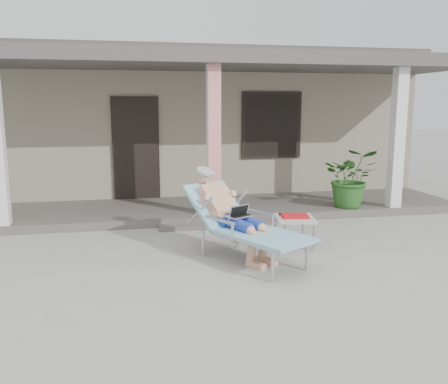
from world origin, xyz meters
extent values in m
plane|color=#9E9E99|center=(0.00, 0.00, 0.00)|extent=(60.00, 60.00, 0.00)
cube|color=gray|center=(0.00, 6.50, 1.50)|extent=(10.00, 5.00, 3.00)
cube|color=#474442|center=(0.00, 6.50, 3.15)|extent=(10.40, 5.40, 0.30)
cube|color=black|center=(-1.30, 3.97, 1.20)|extent=(0.95, 0.06, 2.10)
cube|color=black|center=(1.60, 3.97, 1.65)|extent=(1.20, 0.06, 1.30)
cube|color=black|center=(1.60, 3.96, 1.65)|extent=(1.32, 0.05, 1.42)
cube|color=#605B56|center=(0.00, 3.00, 0.07)|extent=(10.00, 2.00, 0.15)
cube|color=red|center=(0.00, 2.15, 1.45)|extent=(0.22, 0.22, 2.61)
cube|color=silver|center=(3.50, 2.15, 1.45)|extent=(0.22, 0.22, 2.61)
cube|color=#474442|center=(0.00, 3.00, 2.88)|extent=(10.00, 2.30, 0.24)
cube|color=#605B56|center=(0.00, 1.85, 0.04)|extent=(2.00, 0.30, 0.07)
cylinder|color=#B7B7BC|center=(0.17, -0.81, 0.19)|extent=(0.04, 0.04, 0.38)
cylinder|color=#B7B7BC|center=(0.72, -0.49, 0.19)|extent=(0.04, 0.04, 0.38)
cylinder|color=#B7B7BC|center=(-0.48, 0.32, 0.19)|extent=(0.04, 0.04, 0.38)
cylinder|color=#B7B7BC|center=(0.07, 0.64, 0.19)|extent=(0.04, 0.04, 0.38)
cube|color=#B7B7BC|center=(0.21, -0.24, 0.40)|extent=(1.18, 1.41, 0.03)
cube|color=#82A7C9|center=(0.21, -0.24, 0.42)|extent=(1.29, 1.49, 0.04)
cube|color=#B7B7BC|center=(-0.25, 0.56, 0.64)|extent=(0.85, 0.84, 0.51)
cube|color=#82A7C9|center=(-0.25, 0.56, 0.67)|extent=(0.98, 0.95, 0.57)
cylinder|color=#9F9FA1|center=(-0.40, 0.81, 1.13)|extent=(0.34, 0.34, 0.13)
cube|color=silver|center=(-0.02, 0.15, 0.60)|extent=(0.42, 0.38, 0.24)
cube|color=#B1B1AC|center=(0.90, 0.48, 0.44)|extent=(0.63, 0.63, 0.04)
cylinder|color=#B7B7BC|center=(0.68, 0.26, 0.21)|extent=(0.04, 0.04, 0.42)
cylinder|color=#B7B7BC|center=(1.12, 0.26, 0.21)|extent=(0.04, 0.04, 0.42)
cylinder|color=#B7B7BC|center=(0.68, 0.69, 0.21)|extent=(0.04, 0.04, 0.42)
cylinder|color=#B7B7BC|center=(1.12, 0.69, 0.21)|extent=(0.04, 0.04, 0.42)
cube|color=red|center=(0.90, 0.48, 0.48)|extent=(0.42, 0.34, 0.03)
cube|color=black|center=(0.90, 0.62, 0.47)|extent=(0.38, 0.08, 0.04)
imported|color=#26591E|center=(2.69, 2.31, 0.71)|extent=(1.28, 1.21, 1.13)
camera|label=1|loc=(-1.46, -5.94, 2.08)|focal=38.00mm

